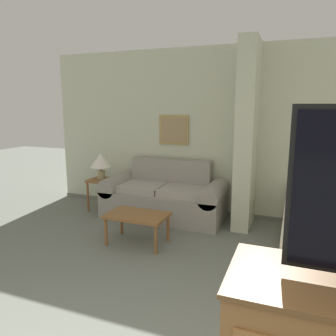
% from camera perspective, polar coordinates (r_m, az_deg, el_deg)
% --- Properties ---
extents(wall_back, '(6.55, 0.16, 2.60)m').
position_cam_1_polar(wall_back, '(5.12, 12.80, 5.83)').
color(wall_back, beige).
rests_on(wall_back, ground_plane).
extents(wall_partition_pillar, '(0.24, 0.69, 2.60)m').
position_cam_1_polar(wall_partition_pillar, '(4.71, 13.57, 5.44)').
color(wall_partition_pillar, beige).
rests_on(wall_partition_pillar, ground_plane).
extents(couch, '(1.88, 0.84, 0.87)m').
position_cam_1_polar(couch, '(5.12, -0.61, -5.05)').
color(couch, gray).
rests_on(couch, ground_plane).
extents(coffee_table, '(0.76, 0.48, 0.39)m').
position_cam_1_polar(coffee_table, '(4.16, -5.39, -8.58)').
color(coffee_table, brown).
rests_on(coffee_table, ground_plane).
extents(side_table, '(0.39, 0.39, 0.52)m').
position_cam_1_polar(side_table, '(5.54, -11.46, -2.90)').
color(side_table, brown).
rests_on(side_table, ground_plane).
extents(table_lamp, '(0.35, 0.35, 0.43)m').
position_cam_1_polar(table_lamp, '(5.46, -11.62, 1.14)').
color(table_lamp, tan).
rests_on(table_lamp, side_table).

